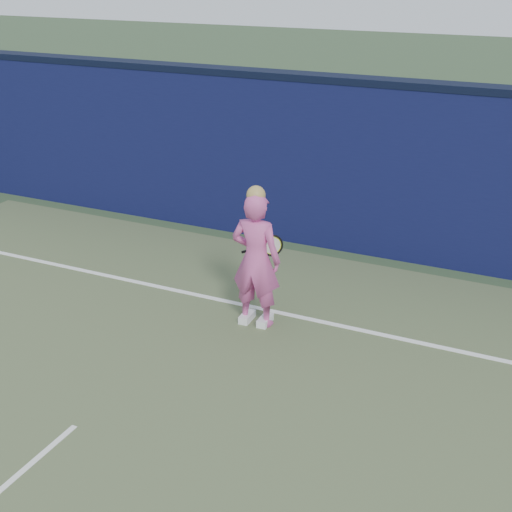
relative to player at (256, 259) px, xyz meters
The scene contains 4 objects.
backstop_wall 2.95m from the player, 103.31° to the left, with size 24.00×0.40×2.50m, color #0D1039.
wall_cap 3.38m from the player, 103.31° to the left, with size 24.00×0.42×0.10m, color black.
player is the anchor object (origin of this frame).
racket 0.49m from the player, 94.21° to the left, with size 0.50×0.26×0.28m.
Camera 1 is at (3.99, -3.38, 4.17)m, focal length 50.00 mm.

